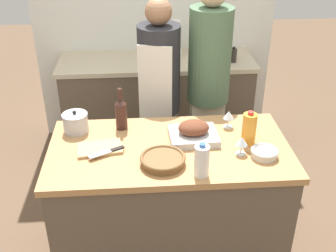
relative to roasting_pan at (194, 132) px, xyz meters
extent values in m
cube|color=brown|center=(-0.15, -0.08, -0.53)|extent=(1.40, 0.73, 0.88)
cube|color=#B27F4C|center=(-0.15, -0.08, -0.07)|extent=(1.45, 0.75, 0.04)
cube|color=brown|center=(-0.15, 1.43, -0.53)|extent=(1.73, 0.58, 0.86)
cube|color=beige|center=(-0.15, 1.43, -0.08)|extent=(1.78, 0.60, 0.04)
cube|color=silver|center=(-0.15, 1.78, 0.31)|extent=(2.28, 0.10, 2.55)
cube|color=#BCBCC1|center=(0.00, 0.00, -0.03)|extent=(0.30, 0.26, 0.04)
ellipsoid|color=brown|center=(0.00, 0.00, 0.03)|extent=(0.20, 0.16, 0.09)
cylinder|color=brown|center=(-0.20, -0.25, -0.03)|extent=(0.24, 0.24, 0.04)
torus|color=brown|center=(-0.20, -0.25, -0.01)|extent=(0.26, 0.26, 0.02)
cube|color=tan|center=(-0.57, -0.08, -0.04)|extent=(0.28, 0.20, 0.02)
cylinder|color=#B7B7BC|center=(-0.73, 0.16, 0.01)|extent=(0.16, 0.16, 0.11)
cylinder|color=#B7B7BC|center=(-0.73, 0.16, 0.07)|extent=(0.16, 0.16, 0.01)
sphere|color=black|center=(-0.73, 0.16, 0.09)|extent=(0.02, 0.02, 0.02)
cylinder|color=beige|center=(0.38, -0.22, -0.03)|extent=(0.15, 0.15, 0.04)
torus|color=beige|center=(0.38, -0.22, -0.01)|extent=(0.16, 0.16, 0.02)
cylinder|color=orange|center=(0.33, -0.06, 0.05)|extent=(0.08, 0.08, 0.19)
cylinder|color=red|center=(0.33, -0.06, 0.15)|extent=(0.04, 0.04, 0.02)
cylinder|color=white|center=(-0.01, -0.37, 0.04)|extent=(0.08, 0.08, 0.18)
cylinder|color=#3360B2|center=(-0.01, -0.37, 0.14)|extent=(0.03, 0.03, 0.02)
cylinder|color=#381E19|center=(-0.44, 0.17, 0.04)|extent=(0.07, 0.07, 0.17)
cone|color=#381E19|center=(-0.44, 0.17, 0.14)|extent=(0.07, 0.07, 0.03)
cylinder|color=#381E19|center=(-0.44, 0.17, 0.19)|extent=(0.03, 0.03, 0.07)
cylinder|color=silver|center=(0.26, -0.18, -0.05)|extent=(0.06, 0.06, 0.00)
cylinder|color=silver|center=(0.26, -0.18, -0.02)|extent=(0.01, 0.01, 0.06)
cone|color=silver|center=(0.26, -0.18, 0.04)|extent=(0.07, 0.07, 0.05)
cylinder|color=silver|center=(0.24, 0.14, -0.05)|extent=(0.06, 0.06, 0.00)
cylinder|color=silver|center=(0.24, 0.14, -0.01)|extent=(0.01, 0.01, 0.06)
cone|color=silver|center=(0.24, 0.14, 0.04)|extent=(0.07, 0.07, 0.05)
cube|color=#B7B7BC|center=(-0.56, -0.16, -0.03)|extent=(0.14, 0.09, 0.01)
cube|color=black|center=(-0.46, -0.11, -0.03)|extent=(0.09, 0.06, 0.01)
cube|color=silver|center=(-0.01, 1.52, -0.03)|extent=(0.18, 0.14, 0.06)
cylinder|color=#B7B7BC|center=(-0.04, 1.52, 0.05)|extent=(0.13, 0.13, 0.11)
cube|color=silver|center=(0.05, 1.52, 0.09)|extent=(0.05, 0.08, 0.18)
cube|color=silver|center=(-0.01, 1.52, 0.23)|extent=(0.17, 0.08, 0.09)
cylinder|color=#332D28|center=(0.53, 1.33, 0.00)|extent=(0.06, 0.06, 0.12)
cylinder|color=black|center=(0.53, 1.33, 0.07)|extent=(0.03, 0.03, 0.02)
cylinder|color=#332D28|center=(0.43, 1.29, 0.01)|extent=(0.07, 0.07, 0.15)
cylinder|color=black|center=(0.43, 1.29, 0.10)|extent=(0.03, 0.03, 0.02)
cube|color=beige|center=(-0.17, 0.68, -0.57)|extent=(0.28, 0.23, 0.78)
cylinder|color=#28282D|center=(-0.17, 0.68, 0.15)|extent=(0.31, 0.31, 0.65)
sphere|color=#996B4C|center=(-0.17, 0.68, 0.57)|extent=(0.19, 0.19, 0.19)
cube|color=silver|center=(-0.21, 0.53, -0.04)|extent=(0.24, 0.08, 0.83)
cube|color=beige|center=(0.20, 0.69, -0.54)|extent=(0.26, 0.18, 0.85)
cylinder|color=#4C6B4C|center=(0.20, 0.69, 0.24)|extent=(0.31, 0.31, 0.71)
camera|label=1|loc=(-0.32, -2.20, 1.30)|focal=45.00mm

